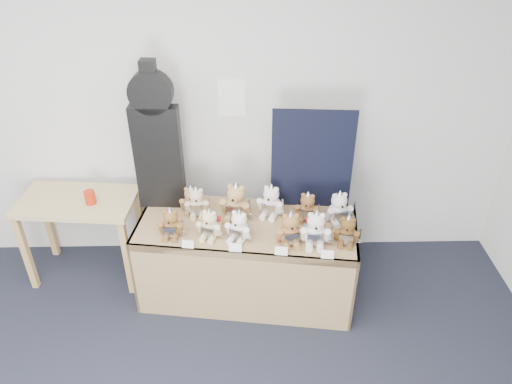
{
  "coord_description": "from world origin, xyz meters",
  "views": [
    {
      "loc": [
        0.85,
        -1.07,
        2.91
      ],
      "look_at": [
        0.92,
        1.8,
        1.03
      ],
      "focal_mm": 35.0,
      "sensor_mm": 36.0,
      "label": 1
    }
  ],
  "objects_px": {
    "guitar_case": "(156,139)",
    "teddy_front_left": "(210,225)",
    "teddy_back_far_left": "(191,200)",
    "teddy_back_left": "(197,203)",
    "teddy_front_far_left": "(171,224)",
    "teddy_front_centre": "(239,227)",
    "teddy_back_centre_left": "(236,203)",
    "teddy_back_centre_right": "(271,202)",
    "teddy_back_end": "(339,209)",
    "teddy_back_right": "(307,207)",
    "side_table": "(79,212)",
    "display_table": "(246,245)",
    "teddy_front_end": "(347,231)",
    "red_cup": "(90,197)",
    "teddy_front_far_right": "(316,230)",
    "teddy_front_right": "(290,230)"
  },
  "relations": [
    {
      "from": "teddy_front_far_left",
      "to": "teddy_back_centre_right",
      "type": "xyz_separation_m",
      "value": [
        0.72,
        0.25,
        0.01
      ]
    },
    {
      "from": "teddy_back_end",
      "to": "teddy_back_left",
      "type": "bearing_deg",
      "value": 162.5
    },
    {
      "from": "teddy_front_far_right",
      "to": "teddy_back_end",
      "type": "height_order",
      "value": "teddy_front_far_right"
    },
    {
      "from": "teddy_front_left",
      "to": "teddy_front_far_right",
      "type": "xyz_separation_m",
      "value": [
        0.74,
        -0.1,
        0.02
      ]
    },
    {
      "from": "teddy_front_right",
      "to": "teddy_front_far_right",
      "type": "distance_m",
      "value": 0.17
    },
    {
      "from": "guitar_case",
      "to": "teddy_front_left",
      "type": "relative_size",
      "value": 4.62
    },
    {
      "from": "teddy_front_left",
      "to": "teddy_back_right",
      "type": "distance_m",
      "value": 0.74
    },
    {
      "from": "teddy_front_far_right",
      "to": "teddy_back_left",
      "type": "xyz_separation_m",
      "value": [
        -0.85,
        0.37,
        -0.01
      ]
    },
    {
      "from": "teddy_front_right",
      "to": "teddy_back_left",
      "type": "relative_size",
      "value": 1.1
    },
    {
      "from": "teddy_back_far_left",
      "to": "teddy_back_centre_right",
      "type": "bearing_deg",
      "value": -2.25
    },
    {
      "from": "teddy_back_centre_right",
      "to": "teddy_back_end",
      "type": "relative_size",
      "value": 1.01
    },
    {
      "from": "teddy_front_right",
      "to": "teddy_back_far_left",
      "type": "bearing_deg",
      "value": 145.64
    },
    {
      "from": "side_table",
      "to": "teddy_back_centre_right",
      "type": "relative_size",
      "value": 3.32
    },
    {
      "from": "display_table",
      "to": "teddy_front_far_left",
      "type": "relative_size",
      "value": 6.84
    },
    {
      "from": "guitar_case",
      "to": "red_cup",
      "type": "distance_m",
      "value": 0.71
    },
    {
      "from": "teddy_back_left",
      "to": "teddy_back_far_left",
      "type": "relative_size",
      "value": 1.05
    },
    {
      "from": "teddy_front_far_left",
      "to": "teddy_front_centre",
      "type": "relative_size",
      "value": 0.96
    },
    {
      "from": "red_cup",
      "to": "teddy_front_left",
      "type": "xyz_separation_m",
      "value": [
        0.93,
        -0.34,
        -0.02
      ]
    },
    {
      "from": "display_table",
      "to": "teddy_back_centre_left",
      "type": "bearing_deg",
      "value": 121.38
    },
    {
      "from": "teddy_front_right",
      "to": "teddy_back_centre_left",
      "type": "xyz_separation_m",
      "value": [
        -0.38,
        0.31,
        0.02
      ]
    },
    {
      "from": "teddy_front_far_left",
      "to": "teddy_back_right",
      "type": "distance_m",
      "value": 1.01
    },
    {
      "from": "red_cup",
      "to": "teddy_front_right",
      "type": "bearing_deg",
      "value": -16.01
    },
    {
      "from": "teddy_back_end",
      "to": "teddy_back_right",
      "type": "bearing_deg",
      "value": 159.84
    },
    {
      "from": "teddy_front_far_right",
      "to": "teddy_back_centre_left",
      "type": "bearing_deg",
      "value": 156.47
    },
    {
      "from": "teddy_front_centre",
      "to": "teddy_back_centre_right",
      "type": "height_order",
      "value": "teddy_back_centre_right"
    },
    {
      "from": "red_cup",
      "to": "teddy_front_end",
      "type": "bearing_deg",
      "value": -13.04
    },
    {
      "from": "teddy_back_far_left",
      "to": "teddy_back_left",
      "type": "bearing_deg",
      "value": -38.32
    },
    {
      "from": "teddy_front_far_left",
      "to": "teddy_back_centre_left",
      "type": "relative_size",
      "value": 0.77
    },
    {
      "from": "guitar_case",
      "to": "teddy_back_centre_left",
      "type": "relative_size",
      "value": 3.56
    },
    {
      "from": "teddy_back_left",
      "to": "teddy_back_end",
      "type": "relative_size",
      "value": 0.92
    },
    {
      "from": "teddy_front_far_left",
      "to": "teddy_back_centre_left",
      "type": "bearing_deg",
      "value": 30.05
    },
    {
      "from": "teddy_front_far_right",
      "to": "teddy_back_left",
      "type": "relative_size",
      "value": 1.15
    },
    {
      "from": "teddy_front_centre",
      "to": "teddy_back_centre_left",
      "type": "xyz_separation_m",
      "value": [
        -0.02,
        0.26,
        0.03
      ]
    },
    {
      "from": "teddy_front_right",
      "to": "teddy_back_centre_right",
      "type": "height_order",
      "value": "teddy_back_centre_right"
    },
    {
      "from": "teddy_back_centre_left",
      "to": "side_table",
      "type": "bearing_deg",
      "value": -170.4
    },
    {
      "from": "teddy_back_far_left",
      "to": "side_table",
      "type": "bearing_deg",
      "value": 177.83
    },
    {
      "from": "teddy_front_centre",
      "to": "teddy_back_right",
      "type": "distance_m",
      "value": 0.56
    },
    {
      "from": "teddy_front_left",
      "to": "teddy_front_end",
      "type": "height_order",
      "value": "teddy_front_left"
    },
    {
      "from": "display_table",
      "to": "teddy_back_far_left",
      "type": "xyz_separation_m",
      "value": [
        -0.41,
        0.24,
        0.24
      ]
    },
    {
      "from": "teddy_front_far_right",
      "to": "display_table",
      "type": "bearing_deg",
      "value": 167.72
    },
    {
      "from": "teddy_back_centre_left",
      "to": "red_cup",
      "type": "bearing_deg",
      "value": -168.44
    },
    {
      "from": "teddy_back_right",
      "to": "teddy_front_far_right",
      "type": "bearing_deg",
      "value": -69.33
    },
    {
      "from": "teddy_front_far_left",
      "to": "teddy_back_right",
      "type": "height_order",
      "value": "same"
    },
    {
      "from": "side_table",
      "to": "teddy_back_far_left",
      "type": "xyz_separation_m",
      "value": [
        0.9,
        -0.08,
        0.16
      ]
    },
    {
      "from": "teddy_front_far_left",
      "to": "teddy_back_far_left",
      "type": "xyz_separation_m",
      "value": [
        0.12,
        0.3,
        -0.0
      ]
    },
    {
      "from": "guitar_case",
      "to": "teddy_front_far_right",
      "type": "relative_size",
      "value": 3.93
    },
    {
      "from": "teddy_front_far_right",
      "to": "teddy_back_centre_right",
      "type": "height_order",
      "value": "teddy_front_far_right"
    },
    {
      "from": "guitar_case",
      "to": "teddy_back_centre_right",
      "type": "xyz_separation_m",
      "value": [
        0.83,
        -0.16,
        -0.45
      ]
    },
    {
      "from": "teddy_front_far_right",
      "to": "teddy_front_end",
      "type": "bearing_deg",
      "value": 7.01
    },
    {
      "from": "teddy_back_end",
      "to": "teddy_back_far_left",
      "type": "distance_m",
      "value": 1.11
    }
  ]
}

